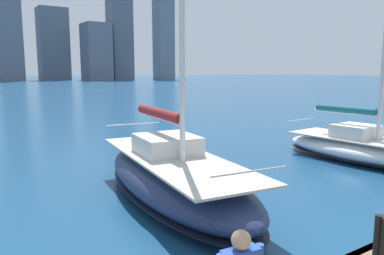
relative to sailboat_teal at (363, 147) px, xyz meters
The scene contains 2 objects.
sailboat_teal is the anchor object (origin of this frame).
sailboat_maroon 9.31m from the sailboat_teal, ahead, with size 3.90×8.80×12.76m.
Camera 1 is at (7.00, 2.30, 3.85)m, focal length 35.00 mm.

